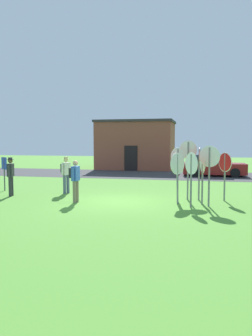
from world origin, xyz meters
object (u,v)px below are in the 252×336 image
object	(u,v)px
stop_sign_rear_left	(177,169)
info_panel_middle	(4,168)
parked_car_on_street	(213,166)
stop_sign_tallest	(178,165)
stop_sign_far_back	(188,159)
person_on_left	(66,172)
stop_sign_leaning_right	(209,165)
person_holding_notes	(75,178)
stop_sign_center_cluster	(199,165)
person_near_signs	(11,174)
stop_sign_low_front	(225,168)
stop_sign_rear_right	(203,168)
stop_sign_nearest	(191,170)

from	to	relation	value
stop_sign_rear_left	info_panel_middle	distance (m)	8.76
parked_car_on_street	stop_sign_tallest	distance (m)	10.83
stop_sign_far_back	person_on_left	xyz separation A→B (m)	(-5.66, 0.45, -0.69)
stop_sign_tallest	stop_sign_rear_left	distance (m)	0.62
stop_sign_leaning_right	person_on_left	bearing A→B (deg)	164.72
stop_sign_leaning_right	person_holding_notes	distance (m)	5.25
stop_sign_far_back	stop_sign_center_cluster	xyz separation A→B (m)	(0.46, -0.01, -0.21)
person_near_signs	info_panel_middle	size ratio (longest dim) A/B	1.04
stop_sign_tallest	stop_sign_low_front	bearing A→B (deg)	15.03
stop_sign_rear_left	parked_car_on_street	bearing A→B (deg)	81.00
parked_car_on_street	stop_sign_leaning_right	size ratio (longest dim) A/B	1.89
parked_car_on_street	stop_sign_rear_left	distance (m)	11.42
stop_sign_low_front	person_on_left	bearing A→B (deg)	176.90
stop_sign_center_cluster	stop_sign_leaning_right	size ratio (longest dim) A/B	0.97
stop_sign_low_front	info_panel_middle	size ratio (longest dim) A/B	1.20
stop_sign_leaning_right	person_on_left	size ratio (longest dim) A/B	1.32
stop_sign_tallest	info_panel_middle	world-z (taller)	stop_sign_tallest
parked_car_on_street	person_on_left	xyz separation A→B (m)	(-7.08, -9.76, 0.32)
info_panel_middle	stop_sign_far_back	bearing A→B (deg)	-3.61
stop_sign_rear_right	stop_sign_low_front	bearing A→B (deg)	48.20
stop_sign_rear_right	stop_sign_nearest	bearing A→B (deg)	-120.57
stop_sign_tallest	info_panel_middle	size ratio (longest dim) A/B	1.32
parked_car_on_street	stop_sign_tallest	world-z (taller)	stop_sign_tallest
stop_sign_rear_left	stop_sign_leaning_right	world-z (taller)	stop_sign_leaning_right
stop_sign_low_front	person_holding_notes	xyz separation A→B (m)	(-5.86, -1.71, -0.38)
parked_car_on_street	info_panel_middle	world-z (taller)	info_panel_middle
info_panel_middle	parked_car_on_street	bearing A→B (deg)	42.88
parked_car_on_street	stop_sign_far_back	distance (m)	10.36
stop_sign_center_cluster	person_holding_notes	world-z (taller)	stop_sign_center_cluster
parked_car_on_street	stop_sign_low_front	distance (m)	10.17
stop_sign_leaning_right	stop_sign_low_front	distance (m)	1.55
stop_sign_nearest	parked_car_on_street	bearing A→B (deg)	84.03
stop_sign_nearest	stop_sign_center_cluster	xyz separation A→B (m)	(0.28, 1.62, 0.09)
parked_car_on_street	stop_sign_rear_left	world-z (taller)	stop_sign_rear_left
person_on_left	person_holding_notes	xyz separation A→B (m)	(1.29, -2.09, -0.03)
stop_sign_rear_left	person_near_signs	size ratio (longest dim) A/B	1.16
stop_sign_rear_left	person_near_signs	bearing A→B (deg)	178.14
parked_car_on_street	stop_sign_center_cluster	world-z (taller)	stop_sign_center_cluster
stop_sign_leaning_right	info_panel_middle	world-z (taller)	stop_sign_leaning_right
parked_car_on_street	stop_sign_low_front	bearing A→B (deg)	-89.61
person_on_left	stop_sign_far_back	bearing A→B (deg)	-4.57
stop_sign_rear_right	stop_sign_rear_left	distance (m)	0.97
stop_sign_nearest	stop_sign_rear_right	bearing A→B (deg)	59.43
stop_sign_tallest	person_near_signs	bearing A→B (deg)	-177.12
stop_sign_rear_right	stop_sign_low_front	distance (m)	1.34
person_near_signs	person_holding_notes	bearing A→B (deg)	-13.76
stop_sign_nearest	stop_sign_leaning_right	distance (m)	0.74
stop_sign_nearest	stop_sign_center_cluster	distance (m)	1.65
stop_sign_rear_left	stop_sign_far_back	bearing A→B (deg)	70.81
parked_car_on_street	stop_sign_nearest	bearing A→B (deg)	-95.97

